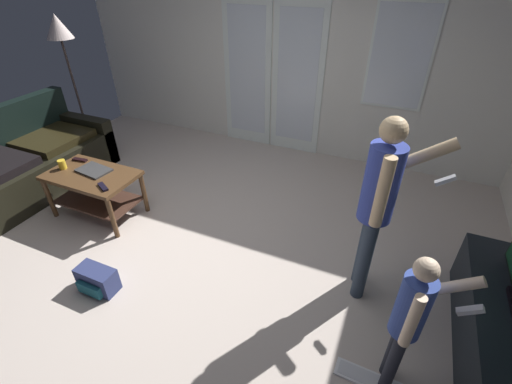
{
  "coord_description": "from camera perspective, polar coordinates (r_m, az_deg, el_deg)",
  "views": [
    {
      "loc": [
        1.64,
        -2.17,
        2.37
      ],
      "look_at": [
        0.71,
        -0.06,
        0.82
      ],
      "focal_mm": 24.44,
      "sensor_mm": 36.0,
      "label": 1
    }
  ],
  "objects": [
    {
      "name": "leather_couch",
      "position": [
        5.01,
        -33.6,
        3.71
      ],
      "size": [
        0.91,
        1.95,
        0.94
      ],
      "color": "black",
      "rests_on": "ground_plane"
    },
    {
      "name": "ground_plane",
      "position": [
        3.62,
        -10.12,
        -7.92
      ],
      "size": [
        6.04,
        4.85,
        0.02
      ],
      "primitive_type": "cube",
      "color": "beige"
    },
    {
      "name": "tv_remote_black",
      "position": [
        4.32,
        -26.87,
        4.72
      ],
      "size": [
        0.17,
        0.07,
        0.02
      ],
      "primitive_type": "cube",
      "rotation": [
        0.0,
        0.0,
        0.12
      ],
      "color": "black",
      "rests_on": "coffee_table"
    },
    {
      "name": "loose_keyboard",
      "position": [
        2.77,
        17.8,
        -27.08
      ],
      "size": [
        0.44,
        0.15,
        0.02
      ],
      "color": "white",
      "rests_on": "ground_plane"
    },
    {
      "name": "backpack",
      "position": [
        3.33,
        -24.58,
        -12.93
      ],
      "size": [
        0.34,
        0.2,
        0.22
      ],
      "color": "navy",
      "rests_on": "ground_plane"
    },
    {
      "name": "person_child",
      "position": [
        2.28,
        23.9,
        -18.27
      ],
      "size": [
        0.46,
        0.31,
        1.12
      ],
      "color": "#22242F",
      "rests_on": "ground_plane"
    },
    {
      "name": "dvd_remote_slim",
      "position": [
        3.7,
        -23.76,
        0.79
      ],
      "size": [
        0.17,
        0.12,
        0.02
      ],
      "primitive_type": "cube",
      "rotation": [
        0.0,
        0.0,
        -0.47
      ],
      "color": "black",
      "rests_on": "coffee_table"
    },
    {
      "name": "floor_lamp",
      "position": [
        5.58,
        -29.48,
        21.58
      ],
      "size": [
        0.34,
        0.34,
        1.8
      ],
      "color": "#372430",
      "rests_on": "ground_plane"
    },
    {
      "name": "cup_near_edge",
      "position": [
        4.22,
        -29.15,
        3.96
      ],
      "size": [
        0.08,
        0.08,
        0.1
      ],
      "primitive_type": "cylinder",
      "color": "gold",
      "rests_on": "coffee_table"
    },
    {
      "name": "person_adult",
      "position": [
        2.66,
        19.56,
        -1.04
      ],
      "size": [
        0.61,
        0.48,
        1.55
      ],
      "color": "#313D4D",
      "rests_on": "ground_plane"
    },
    {
      "name": "coffee_table",
      "position": [
        4.08,
        -24.97,
        1.03
      ],
      "size": [
        0.94,
        0.56,
        0.51
      ],
      "color": "#4E331D",
      "rests_on": "ground_plane"
    },
    {
      "name": "laptop_closed",
      "position": [
        4.04,
        -25.01,
        3.26
      ],
      "size": [
        0.37,
        0.27,
        0.02
      ],
      "primitive_type": "cube",
      "rotation": [
        0.0,
        0.0,
        -0.12
      ],
      "color": "#383838",
      "rests_on": "coffee_table"
    },
    {
      "name": "wall_back_with_doors",
      "position": [
        4.96,
        4.38,
        21.2
      ],
      "size": [
        6.04,
        0.09,
        2.65
      ],
      "color": "silver",
      "rests_on": "ground_plane"
    },
    {
      "name": "tv_stand",
      "position": [
        3.08,
        35.37,
        -18.39
      ],
      "size": [
        0.5,
        1.5,
        0.47
      ],
      "color": "black",
      "rests_on": "ground_plane"
    }
  ]
}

